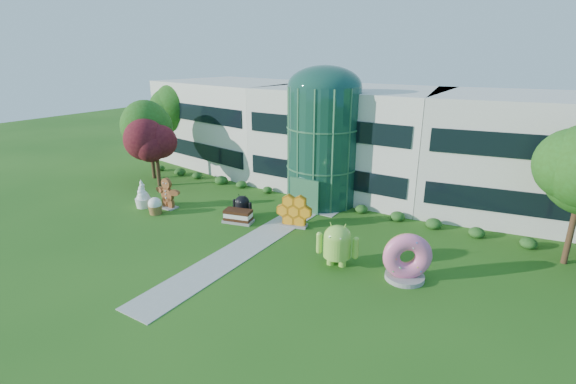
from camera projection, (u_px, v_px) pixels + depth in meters
The scene contains 14 objects.
ground at pixel (234, 254), 26.91m from camera, with size 140.00×140.00×0.00m, color #215114.
building at pixel (352, 137), 39.85m from camera, with size 46.00×15.00×9.30m, color beige, non-canonical shape.
atrium at pixel (323, 146), 34.97m from camera, with size 6.00×6.00×9.80m, color #194738.
walkway at pixel (253, 243), 28.51m from camera, with size 2.40×20.00×0.04m, color #9E9E93.
tree_red at pixel (157, 156), 39.81m from camera, with size 4.00×4.00×6.00m, color #3F0C14, non-canonical shape.
trees_backdrop at pixel (328, 152), 35.99m from camera, with size 52.00×8.00×8.40m, color #254C13, non-canonical shape.
android_green at pixel (337, 242), 25.07m from camera, with size 2.70×1.80×3.06m, color #89CA40, non-canonical shape.
android_black at pixel (242, 205), 32.63m from camera, with size 1.83×1.23×2.08m, color black, non-canonical shape.
donut at pixel (407, 256), 23.53m from camera, with size 2.80×1.34×2.91m, color #E8587E, non-canonical shape.
gingerbread at pixel (167, 193), 34.50m from camera, with size 2.86×1.10×2.64m, color brown, non-canonical shape.
ice_cream_sandwich at pixel (238, 216), 31.81m from camera, with size 2.28×1.14×1.02m, color black, non-canonical shape.
honeycomb at pixel (294, 212), 30.91m from camera, with size 2.84×1.01×2.23m, color orange, non-canonical shape.
froyo at pixel (142, 194), 34.73m from camera, with size 1.38×1.38×2.37m, color white, non-canonical shape.
cupcake at pixel (155, 206), 33.41m from camera, with size 1.17×1.17×1.41m, color white, non-canonical shape.
Camera 1 is at (15.88, -18.62, 12.39)m, focal length 26.00 mm.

